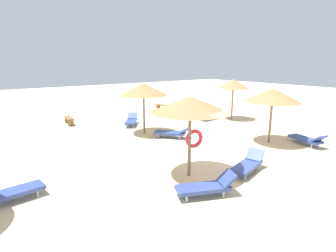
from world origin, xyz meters
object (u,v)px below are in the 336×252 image
lounger_3 (209,116)px  bench_0 (69,119)px  lounger_6 (248,164)px  parasol_1 (190,105)px  parasol_3 (233,84)px  lounger_1 (207,186)px  lounger_4 (307,139)px  lounger_7 (131,120)px  parasol_4 (273,95)px  bench_1 (162,106)px  parasol_2 (143,89)px  lounger_2 (172,133)px  lounger_5 (8,193)px

lounger_3 → bench_0: 9.71m
lounger_6 → parasol_1: bearing=151.7°
parasol_3 → lounger_1: (-9.70, -7.38, -2.23)m
lounger_4 → lounger_6: 5.26m
lounger_3 → lounger_4: bearing=-92.8°
lounger_7 → parasol_4: bearing=-63.4°
lounger_4 → bench_1: (-0.11, 12.53, 0.03)m
parasol_1 → lounger_7: 9.07m
lounger_7 → bench_1: size_ratio=1.25×
lounger_4 → bench_1: bearing=90.5°
parasol_4 → bench_0: 12.76m
lounger_4 → parasol_2: bearing=128.2°
lounger_7 → bench_1: (4.89, 3.38, 0.03)m
parasol_1 → lounger_2: size_ratio=1.56×
parasol_2 → lounger_2: bearing=-68.3°
parasol_2 → lounger_3: size_ratio=1.51×
parasol_1 → lounger_6: (2.02, -1.09, -2.32)m
lounger_5 → bench_1: (12.79, 10.16, 0.03)m
lounger_7 → bench_1: bearing=34.7°
lounger_3 → lounger_5: (-13.26, -4.95, 0.01)m
lounger_5 → lounger_4: bearing=-10.4°
parasol_4 → lounger_3: bearing=75.8°
bench_1 → parasol_3: bearing=-71.8°
lounger_5 → lounger_1: bearing=-32.5°
lounger_4 → lounger_7: (-5.00, 9.15, 0.00)m
lounger_6 → lounger_2: bearing=84.2°
parasol_2 → parasol_4: size_ratio=1.04×
lounger_6 → lounger_7: bearing=88.5°
parasol_2 → parasol_4: bearing=-51.9°
lounger_6 → bench_1: bearing=68.4°
lounger_4 → bench_0: 14.41m
lounger_3 → parasol_2: bearing=-175.4°
parasol_2 → bench_0: size_ratio=1.91×
lounger_6 → lounger_7: lounger_6 is taller
lounger_1 → lounger_6: bearing=9.7°
parasol_4 → lounger_2: bearing=134.3°
lounger_4 → lounger_6: lounger_6 is taller
lounger_5 → bench_1: bearing=38.5°
lounger_5 → lounger_7: size_ratio=1.03×
lounger_4 → lounger_7: size_ratio=1.04×
lounger_4 → bench_0: size_ratio=1.30×
lounger_5 → lounger_7: (7.90, 6.78, 0.00)m
lounger_1 → lounger_5: size_ratio=1.01×
lounger_4 → parasol_4: bearing=128.5°
lounger_7 → lounger_1: bearing=-105.8°
lounger_1 → bench_0: 12.66m
parasol_2 → lounger_1: size_ratio=1.48×
parasol_1 → lounger_1: 2.83m
parasol_3 → lounger_1: bearing=-142.7°
parasol_4 → lounger_5: parasol_4 is taller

